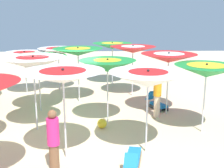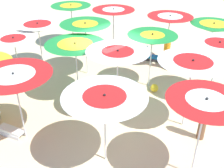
{
  "view_description": "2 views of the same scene",
  "coord_description": "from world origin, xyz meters",
  "px_view_note": "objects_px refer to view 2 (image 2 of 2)",
  "views": [
    {
      "loc": [
        1.4,
        -10.62,
        3.87
      ],
      "look_at": [
        1.79,
        0.8,
        1.05
      ],
      "focal_mm": 46.18,
      "sensor_mm": 36.0,
      "label": 1
    },
    {
      "loc": [
        -6.48,
        -7.07,
        5.98
      ],
      "look_at": [
        -1.23,
        -1.49,
        1.48
      ],
      "focal_mm": 43.31,
      "sensor_mm": 36.0,
      "label": 2
    }
  ],
  "objects_px": {
    "beach_umbrella_0": "(213,28)",
    "beach_umbrella_4": "(219,48)",
    "beach_umbrella_12": "(205,107)",
    "beach_umbrella_14": "(14,79)",
    "beach_umbrella_8": "(192,66)",
    "beachgoer_2": "(204,117)",
    "lounger_0": "(8,128)",
    "lounger_3": "(220,105)",
    "beach_umbrella_1": "(170,20)",
    "beach_umbrella_3": "(71,8)",
    "beach_umbrella_11": "(14,42)",
    "beach_umbrella_13": "(105,102)",
    "beach_ball": "(154,88)",
    "beach_umbrella_10": "(75,48)",
    "beach_umbrella_2": "(113,12)",
    "beachgoer_0": "(167,50)",
    "beach_umbrella_7": "(38,28)",
    "lounger_2": "(152,56)",
    "beach_umbrella_5": "(152,40)",
    "beach_umbrella_6": "(85,27)",
    "beach_umbrella_9": "(118,57)"
  },
  "relations": [
    {
      "from": "beach_umbrella_3",
      "to": "beach_umbrella_14",
      "type": "relative_size",
      "value": 0.99
    },
    {
      "from": "beach_umbrella_0",
      "to": "beach_umbrella_4",
      "type": "relative_size",
      "value": 0.97
    },
    {
      "from": "beach_umbrella_5",
      "to": "beach_umbrella_14",
      "type": "relative_size",
      "value": 0.99
    },
    {
      "from": "beach_umbrella_1",
      "to": "beach_ball",
      "type": "height_order",
      "value": "beach_umbrella_1"
    },
    {
      "from": "lounger_2",
      "to": "beachgoer_2",
      "type": "distance_m",
      "value": 6.04
    },
    {
      "from": "beach_umbrella_4",
      "to": "beach_umbrella_12",
      "type": "height_order",
      "value": "beach_umbrella_12"
    },
    {
      "from": "beach_umbrella_7",
      "to": "lounger_0",
      "type": "distance_m",
      "value": 5.25
    },
    {
      "from": "beach_ball",
      "to": "beachgoer_2",
      "type": "bearing_deg",
      "value": -112.31
    },
    {
      "from": "beach_ball",
      "to": "beach_umbrella_2",
      "type": "bearing_deg",
      "value": 70.05
    },
    {
      "from": "beach_umbrella_2",
      "to": "beach_umbrella_3",
      "type": "bearing_deg",
      "value": 109.93
    },
    {
      "from": "beach_umbrella_13",
      "to": "beachgoer_2",
      "type": "bearing_deg",
      "value": -26.55
    },
    {
      "from": "beach_umbrella_11",
      "to": "beachgoer_0",
      "type": "distance_m",
      "value": 6.8
    },
    {
      "from": "beach_umbrella_1",
      "to": "beach_umbrella_2",
      "type": "xyz_separation_m",
      "value": [
        -1.07,
        2.67,
        -0.0
      ]
    },
    {
      "from": "beach_umbrella_7",
      "to": "lounger_2",
      "type": "xyz_separation_m",
      "value": [
        4.48,
        -3.13,
        -1.77
      ]
    },
    {
      "from": "lounger_2",
      "to": "beachgoer_2",
      "type": "xyz_separation_m",
      "value": [
        -3.47,
        -4.9,
        0.64
      ]
    },
    {
      "from": "beach_umbrella_0",
      "to": "beach_umbrella_10",
      "type": "bearing_deg",
      "value": 158.28
    },
    {
      "from": "beach_umbrella_0",
      "to": "beach_umbrella_13",
      "type": "xyz_separation_m",
      "value": [
        -7.37,
        -1.01,
        -0.04
      ]
    },
    {
      "from": "beachgoer_0",
      "to": "beach_umbrella_11",
      "type": "bearing_deg",
      "value": -35.59
    },
    {
      "from": "beach_umbrella_13",
      "to": "lounger_3",
      "type": "height_order",
      "value": "beach_umbrella_13"
    },
    {
      "from": "lounger_2",
      "to": "beachgoer_2",
      "type": "height_order",
      "value": "beachgoer_2"
    },
    {
      "from": "beach_umbrella_3",
      "to": "beach_umbrella_13",
      "type": "relative_size",
      "value": 1.02
    },
    {
      "from": "beach_umbrella_10",
      "to": "beach_umbrella_12",
      "type": "height_order",
      "value": "beach_umbrella_12"
    },
    {
      "from": "beach_umbrella_13",
      "to": "beach_ball",
      "type": "distance_m",
      "value": 4.66
    },
    {
      "from": "beach_umbrella_14",
      "to": "beach_umbrella_1",
      "type": "bearing_deg",
      "value": 1.76
    },
    {
      "from": "beach_umbrella_6",
      "to": "beach_umbrella_12",
      "type": "xyz_separation_m",
      "value": [
        -1.63,
        -6.63,
        0.05
      ]
    },
    {
      "from": "beach_umbrella_3",
      "to": "lounger_2",
      "type": "distance_m",
      "value": 5.08
    },
    {
      "from": "beach_ball",
      "to": "lounger_3",
      "type": "bearing_deg",
      "value": -71.94
    },
    {
      "from": "beach_umbrella_12",
      "to": "beach_umbrella_14",
      "type": "relative_size",
      "value": 1.07
    },
    {
      "from": "beach_umbrella_0",
      "to": "beach_umbrella_11",
      "type": "bearing_deg",
      "value": 145.2
    },
    {
      "from": "lounger_2",
      "to": "beachgoer_0",
      "type": "xyz_separation_m",
      "value": [
        -0.21,
        -1.03,
        0.73
      ]
    },
    {
      "from": "beach_umbrella_12",
      "to": "lounger_2",
      "type": "bearing_deg",
      "value": 48.14
    },
    {
      "from": "beach_umbrella_4",
      "to": "beachgoer_2",
      "type": "xyz_separation_m",
      "value": [
        -2.43,
        -1.07,
        -1.27
      ]
    },
    {
      "from": "beach_umbrella_3",
      "to": "beach_umbrella_11",
      "type": "xyz_separation_m",
      "value": [
        -4.27,
        -1.96,
        -0.21
      ]
    },
    {
      "from": "beach_umbrella_1",
      "to": "beach_umbrella_3",
      "type": "xyz_separation_m",
      "value": [
        -1.95,
        5.08,
        -0.1
      ]
    },
    {
      "from": "beach_umbrella_8",
      "to": "beachgoer_2",
      "type": "distance_m",
      "value": 1.63
    },
    {
      "from": "beach_umbrella_0",
      "to": "beachgoer_0",
      "type": "distance_m",
      "value": 2.22
    },
    {
      "from": "lounger_0",
      "to": "lounger_2",
      "type": "bearing_deg",
      "value": 71.4
    },
    {
      "from": "beach_umbrella_1",
      "to": "beach_umbrella_8",
      "type": "bearing_deg",
      "value": -135.81
    },
    {
      "from": "beach_umbrella_11",
      "to": "beach_umbrella_1",
      "type": "bearing_deg",
      "value": -26.67
    },
    {
      "from": "beach_umbrella_14",
      "to": "lounger_3",
      "type": "xyz_separation_m",
      "value": [
        6.08,
        -3.61,
        -1.98
      ]
    },
    {
      "from": "beach_umbrella_7",
      "to": "beach_umbrella_8",
      "type": "bearing_deg",
      "value": -80.66
    },
    {
      "from": "lounger_0",
      "to": "lounger_3",
      "type": "distance_m",
      "value": 7.63
    },
    {
      "from": "beach_umbrella_9",
      "to": "beach_umbrella_2",
      "type": "bearing_deg",
      "value": 47.95
    },
    {
      "from": "lounger_0",
      "to": "lounger_3",
      "type": "height_order",
      "value": "lounger_0"
    },
    {
      "from": "lounger_3",
      "to": "beach_ball",
      "type": "xyz_separation_m",
      "value": [
        -0.81,
        2.5,
        -0.03
      ]
    },
    {
      "from": "beach_umbrella_6",
      "to": "beachgoer_0",
      "type": "distance_m",
      "value": 3.98
    },
    {
      "from": "beach_umbrella_12",
      "to": "beach_umbrella_10",
      "type": "bearing_deg",
      "value": 88.26
    },
    {
      "from": "beach_umbrella_4",
      "to": "beach_umbrella_13",
      "type": "height_order",
      "value": "beach_umbrella_4"
    },
    {
      "from": "beach_umbrella_3",
      "to": "beach_umbrella_13",
      "type": "bearing_deg",
      "value": -120.36
    },
    {
      "from": "beach_umbrella_10",
      "to": "beachgoer_2",
      "type": "xyz_separation_m",
      "value": [
        1.32,
        -4.76,
        -1.21
      ]
    }
  ]
}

